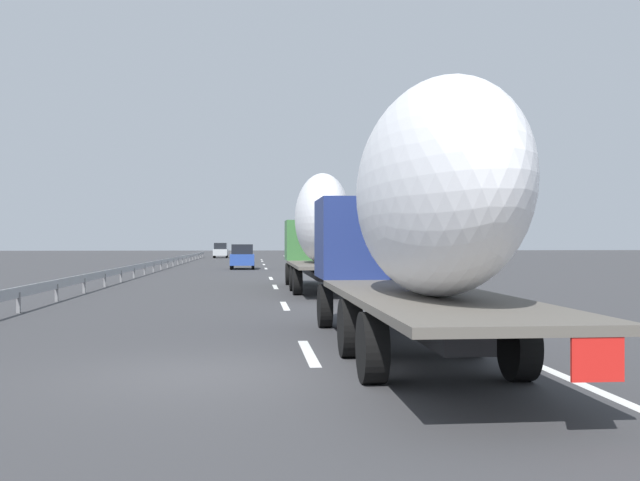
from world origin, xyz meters
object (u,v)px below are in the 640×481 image
truck_lead (320,228)px  road_sign (336,238)px  car_silver_hatch (221,250)px  truck_trailing (415,213)px  car_blue_sedan (242,257)px

truck_lead → road_sign: 20.68m
car_silver_hatch → truck_lead: bearing=-173.8°
truck_lead → truck_trailing: (-18.13, 0.00, -0.10)m
car_blue_sedan → truck_lead: bearing=-171.8°
truck_lead → road_sign: size_ratio=3.58×
truck_trailing → car_silver_hatch: bearing=4.8°
road_sign → truck_trailing: bearing=175.4°
car_blue_sedan → truck_trailing: bearing=-175.2°
car_blue_sedan → car_silver_hatch: (40.31, 3.42, 0.03)m
car_blue_sedan → car_silver_hatch: bearing=4.8°
car_silver_hatch → road_sign: road_sign is taller
car_silver_hatch → road_sign: 45.97m
truck_trailing → car_blue_sedan: bearing=4.8°
truck_trailing → road_sign: 38.69m
truck_trailing → road_sign: truck_trailing is taller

